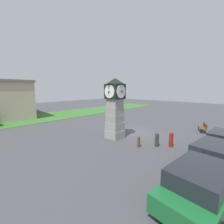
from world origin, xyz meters
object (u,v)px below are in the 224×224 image
Objects in this scene: bollard_mid_row at (157,139)px; bollard_far_row at (139,141)px; bollard_near_tower at (171,139)px; bench at (203,127)px; clock_tower at (115,108)px; car_near_tower at (217,156)px; car_navy_sedan at (201,183)px.

bollard_far_row is (-1.06, 0.91, -0.11)m from bollard_mid_row.
bollard_near_tower is 0.68× the size of bench.
clock_tower reaches higher than bollard_near_tower.
bollard_far_row is at bearing 139.35° from bollard_mid_row.
clock_tower is 3.59m from bollard_far_row.
car_near_tower reaches higher than bollard_mid_row.
bollard_near_tower is 2.43m from bollard_far_row.
bench is at bearing -35.32° from clock_tower.
car_near_tower is 8.01m from bench.
bollard_near_tower is at bearing -45.47° from bollard_far_row.
bench is (7.84, -2.52, 0.10)m from bollard_far_row.
clock_tower is 8.52m from car_navy_sedan.
clock_tower is at bearing 81.84° from bollard_far_row.
car_navy_sedan is (-4.14, -3.87, 0.25)m from bollard_mid_row.
car_near_tower is (3.23, 0.01, -0.02)m from car_navy_sedan.
bench is (10.92, 2.27, -0.27)m from car_navy_sedan.
bollard_mid_row is 3.97m from car_near_tower.
car_navy_sedan is 11.15m from bench.
bollard_far_row is 4.79m from car_near_tower.
car_navy_sedan is (-3.47, -7.54, -1.91)m from clock_tower.
bollard_mid_row reaches higher than bollard_far_row.
car_navy_sedan reaches higher than bollard_far_row.
clock_tower reaches higher than car_near_tower.
bench is at bearing -7.28° from bollard_near_tower.
bollard_mid_row is 6.96m from bench.
car_navy_sedan reaches higher than bollard_mid_row.
car_navy_sedan is 2.78× the size of bench.
bollard_far_row is 0.18× the size of car_near_tower.
bollard_near_tower is 0.25× the size of car_near_tower.
bench is at bearing 11.73° from car_navy_sedan.
clock_tower is at bearing 65.27° from car_navy_sedan.
bollard_near_tower is at bearing 172.72° from bench.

